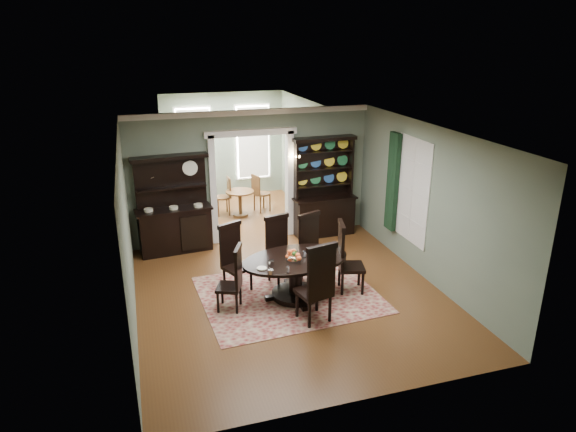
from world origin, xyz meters
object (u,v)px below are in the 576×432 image
object	(u,v)px
dining_table	(296,270)
parlor_table	(240,200)
sideboard	(174,219)
welsh_dresser	(324,200)

from	to	relation	value
dining_table	parlor_table	size ratio (longest dim) A/B	2.82
sideboard	welsh_dresser	distance (m)	3.48
welsh_dresser	parlor_table	world-z (taller)	welsh_dresser
dining_table	parlor_table	bearing A→B (deg)	84.53
dining_table	sideboard	distance (m)	3.39
dining_table	sideboard	world-z (taller)	sideboard
welsh_dresser	parlor_table	size ratio (longest dim) A/B	3.17
sideboard	parlor_table	distance (m)	2.60
sideboard	parlor_table	xyz separation A→B (m)	(1.84, 1.81, -0.30)
sideboard	welsh_dresser	bearing A→B (deg)	-5.46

